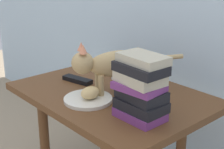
% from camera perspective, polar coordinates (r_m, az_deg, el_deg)
% --- Properties ---
extents(side_table, '(0.82, 0.58, 0.56)m').
position_cam_1_polar(side_table, '(1.49, 0.00, -5.76)').
color(side_table, brown).
rests_on(side_table, ground).
extents(plate, '(0.20, 0.20, 0.01)m').
position_cam_1_polar(plate, '(1.37, -4.01, -4.15)').
color(plate, silver).
rests_on(plate, side_table).
extents(bread_roll, '(0.06, 0.08, 0.05)m').
position_cam_1_polar(bread_roll, '(1.35, -3.66, -3.06)').
color(bread_roll, '#E0BC7A').
rests_on(bread_roll, plate).
extents(cat, '(0.25, 0.44, 0.23)m').
position_cam_1_polar(cat, '(1.39, 0.05, 1.72)').
color(cat, tan).
rests_on(cat, side_table).
extents(book_stack, '(0.18, 0.14, 0.23)m').
position_cam_1_polar(book_stack, '(1.20, 4.81, -2.19)').
color(book_stack, '#72337A').
rests_on(book_stack, side_table).
extents(candle_jar, '(0.07, 0.07, 0.08)m').
position_cam_1_polar(candle_jar, '(1.61, 1.11, 0.59)').
color(candle_jar, silver).
rests_on(candle_jar, side_table).
extents(tv_remote, '(0.16, 0.07, 0.02)m').
position_cam_1_polar(tv_remote, '(1.58, -5.78, -0.88)').
color(tv_remote, black).
rests_on(tv_remote, side_table).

